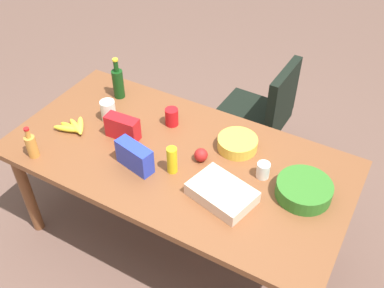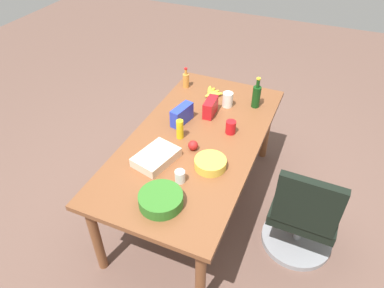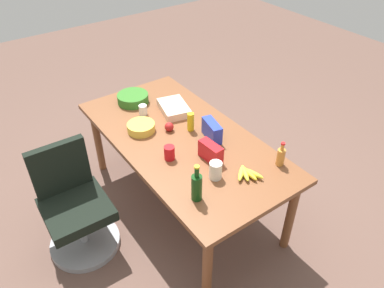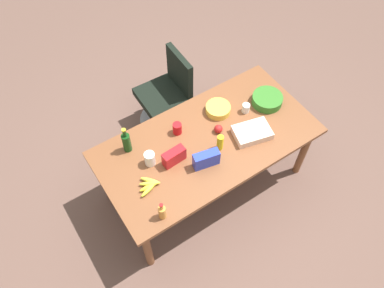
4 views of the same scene
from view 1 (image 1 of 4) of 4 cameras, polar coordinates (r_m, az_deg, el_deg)
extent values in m
plane|color=brown|center=(3.03, -1.66, -11.87)|extent=(10.00, 10.00, 0.00)
cube|color=brown|center=(2.49, -1.98, -1.81)|extent=(1.94, 0.99, 0.04)
cylinder|color=brown|center=(2.84, 18.24, -8.37)|extent=(0.07, 0.07, 0.71)
cylinder|color=brown|center=(3.39, -11.16, 2.70)|extent=(0.07, 0.07, 0.71)
cylinder|color=brown|center=(3.00, -20.62, -5.81)|extent=(0.07, 0.07, 0.71)
cylinder|color=gray|center=(3.55, 6.98, -1.54)|extent=(0.56, 0.56, 0.05)
cylinder|color=gray|center=(3.42, 7.26, 1.02)|extent=(0.06, 0.06, 0.37)
cube|color=black|center=(3.30, 7.53, 3.45)|extent=(0.49, 0.49, 0.09)
cube|color=black|center=(3.09, 11.65, 5.93)|extent=(0.07, 0.43, 0.43)
cube|color=#273CC2|center=(2.38, -7.45, -1.61)|extent=(0.23, 0.12, 0.15)
cylinder|color=gold|center=(2.51, 5.91, 0.06)|extent=(0.23, 0.23, 0.07)
cylinder|color=red|center=(2.65, -2.65, 3.54)|extent=(0.09, 0.09, 0.11)
ellipsoid|color=yellow|center=(2.72, -14.27, 2.35)|extent=(0.14, 0.15, 0.04)
ellipsoid|color=yellow|center=(2.72, -14.82, 2.21)|extent=(0.17, 0.11, 0.04)
ellipsoid|color=yellow|center=(2.72, -15.37, 2.07)|extent=(0.17, 0.05, 0.04)
ellipsoid|color=yellow|center=(2.72, -15.92, 1.92)|extent=(0.17, 0.08, 0.04)
cylinder|color=#306F23|center=(2.30, 14.29, -5.77)|extent=(0.29, 0.29, 0.08)
cylinder|color=white|center=(2.35, 9.20, -3.37)|extent=(0.08, 0.08, 0.09)
cube|color=red|center=(2.58, -8.98, 2.12)|extent=(0.20, 0.09, 0.14)
cylinder|color=white|center=(2.73, -10.80, 4.28)|extent=(0.11, 0.11, 0.13)
cylinder|color=#113D13|center=(2.90, -9.53, 7.68)|extent=(0.09, 0.09, 0.19)
cylinder|color=#113D13|center=(2.83, -9.84, 9.94)|extent=(0.04, 0.04, 0.08)
cylinder|color=gold|center=(2.81, -9.94, 10.70)|extent=(0.04, 0.04, 0.01)
sphere|color=#AC1D1C|center=(2.42, 1.17, -1.43)|extent=(0.08, 0.08, 0.08)
cylinder|color=yellow|center=(2.33, -2.60, -2.09)|extent=(0.07, 0.07, 0.16)
cube|color=beige|center=(2.23, 3.90, -6.36)|extent=(0.36, 0.29, 0.07)
cylinder|color=orange|center=(2.58, -20.04, -0.31)|extent=(0.07, 0.07, 0.13)
cylinder|color=orange|center=(2.53, -20.52, 1.26)|extent=(0.03, 0.03, 0.05)
cylinder|color=red|center=(2.51, -20.69, 1.82)|extent=(0.04, 0.04, 0.01)
camera|label=2|loc=(2.59, 61.35, 23.90)|focal=33.02mm
camera|label=3|loc=(4.14, -22.05, 40.50)|focal=34.71mm
camera|label=4|loc=(2.43, -88.14, 38.41)|focal=36.33mm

